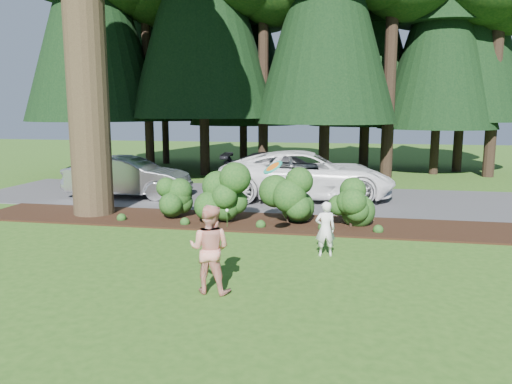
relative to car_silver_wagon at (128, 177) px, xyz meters
The scene contains 11 objects.
ground 8.24m from the car_silver_wagon, 53.08° to the right, with size 80.00×80.00×0.00m, color #274E16.
mulch_bed 5.98m from the car_silver_wagon, 33.85° to the right, with size 16.00×2.50×0.05m, color black.
driveway 5.07m from the car_silver_wagon, 10.88° to the left, with size 22.00×6.00×0.03m, color #38383A.
shrub_row 6.64m from the car_silver_wagon, 30.95° to the right, with size 6.53×1.60×1.61m.
lily_cluster 6.22m from the car_silver_wagon, 41.93° to the right, with size 0.69×0.09×0.57m.
car_silver_wagon is the anchor object (origin of this frame).
car_white_suv 6.72m from the car_silver_wagon, ahead, with size 2.94×6.39×1.77m, color white.
car_dark_suv 6.36m from the car_silver_wagon, 30.71° to the left, with size 2.10×5.16×1.50m, color black.
child 10.00m from the car_silver_wagon, 39.02° to the right, with size 0.46×0.30×1.26m, color white.
adult 10.72m from the car_silver_wagon, 56.95° to the right, with size 0.79×0.61×1.62m, color red.
frisbee 9.14m from the car_silver_wagon, 43.69° to the right, with size 0.50×0.47×0.38m.
Camera 1 is at (3.42, -10.81, 3.28)m, focal length 35.00 mm.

